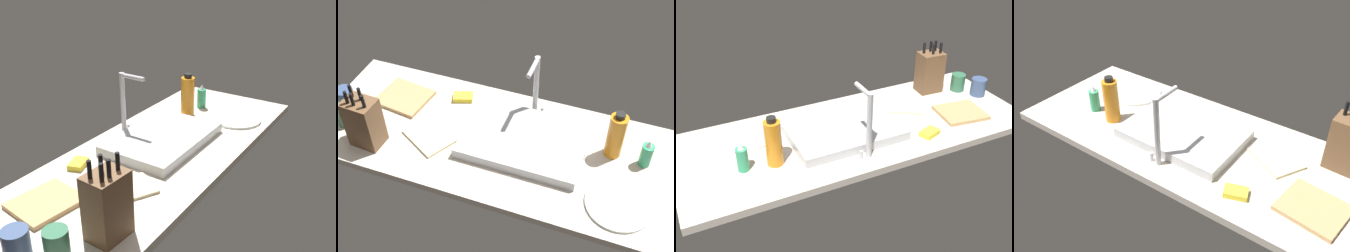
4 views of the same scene
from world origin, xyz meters
The scene contains 12 objects.
countertop_slab centered at (0.00, 0.00, 1.75)cm, with size 170.71×64.81×3.50cm, color beige.
sink_basin centered at (7.64, 2.08, 5.82)cm, with size 51.67×35.13×4.64cm, color #B7BABF.
faucet centered at (5.76, 21.37, 21.39)cm, with size 5.50×13.71×30.86cm.
knife_block centered at (-55.39, -19.09, 15.03)cm, with size 13.60×10.91×28.29cm.
cutting_board centered at (-54.73, 10.55, 4.40)cm, with size 22.59×19.78×1.80cm, color tan.
soap_bottle centered at (56.94, 8.32, 9.26)cm, with size 4.89×4.89×13.32cm.
water_bottle centered at (43.59, 9.69, 14.12)cm, with size 7.16×7.16×22.73cm.
dinner_plate centered at (51.00, -15.32, 4.10)cm, with size 25.94×25.94×1.20cm, color silver.
dish_towel centered at (-32.38, -8.02, 4.10)cm, with size 20.44×15.11×1.20cm, color beige.
coffee_mug centered at (-77.14, -2.73, 8.33)cm, with size 8.14×8.14×9.66cm, color #384C75.
ceramic_cup centered at (-70.77, -12.42, 8.27)cm, with size 7.69×7.69×9.54cm, color #2D6647.
dish_sponge centered at (-28.78, 19.86, 4.70)cm, with size 9.00×6.00×2.40cm, color yellow.
Camera 2 is at (45.83, -125.65, 146.15)cm, focal length 48.87 mm.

